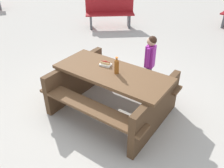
% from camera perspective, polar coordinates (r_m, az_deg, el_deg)
% --- Properties ---
extents(ground_plane, '(30.00, 30.00, 0.00)m').
position_cam_1_polar(ground_plane, '(3.98, 0.00, -6.39)').
color(ground_plane, '#B7B2A8').
rests_on(ground_plane, ground).
extents(picnic_table, '(1.81, 1.41, 0.75)m').
position_cam_1_polar(picnic_table, '(3.72, 0.00, -1.04)').
color(picnic_table, brown).
rests_on(picnic_table, ground).
extents(soda_bottle, '(0.07, 0.07, 0.26)m').
position_cam_1_polar(soda_bottle, '(3.45, 1.09, 4.41)').
color(soda_bottle, brown).
rests_on(soda_bottle, picnic_table).
extents(hotdog_tray, '(0.20, 0.14, 0.08)m').
position_cam_1_polar(hotdog_tray, '(3.71, -1.60, 4.93)').
color(hotdog_tray, white).
rests_on(hotdog_tray, picnic_table).
extents(child_in_coat, '(0.17, 0.26, 1.07)m').
position_cam_1_polar(child_in_coat, '(4.23, 9.31, 6.60)').
color(child_in_coat, '#3F334C').
rests_on(child_in_coat, ground).
extents(park_bench_near, '(1.42, 1.26, 0.85)m').
position_cam_1_polar(park_bench_near, '(7.66, -0.55, 16.98)').
color(park_bench_near, maroon).
rests_on(park_bench_near, ground).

